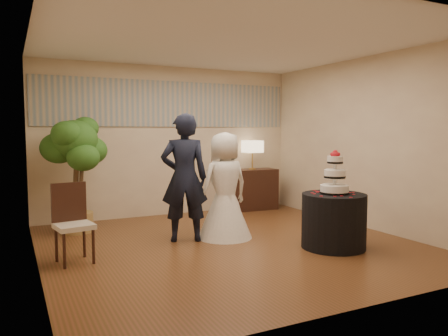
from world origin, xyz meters
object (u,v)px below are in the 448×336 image
bride (225,185)px  console (252,189)px  cake_table (334,221)px  wedding_cake (335,172)px  table_lamp (252,155)px  side_chair (74,224)px  groom (184,178)px  ficus_tree (76,174)px

bride → console: (1.54, 1.84, -0.38)m
cake_table → wedding_cake: 0.67m
wedding_cake → table_lamp: size_ratio=1.03×
side_chair → cake_table: bearing=-24.0°
groom → side_chair: size_ratio=1.92×
groom → table_lamp: bearing=-123.2°
console → table_lamp: size_ratio=1.70×
bride → side_chair: bearing=1.7°
wedding_cake → table_lamp: (0.45, 3.01, 0.07)m
wedding_cake → console: bearing=81.5°
console → groom: bearing=-137.9°
console → side_chair: bearing=-147.2°
bride → wedding_cake: bride is taller
side_chair → bride: bearing=-1.2°
groom → bride: bearing=-170.9°
bride → console: bride is taller
wedding_cake → ficus_tree: 3.93m
groom → wedding_cake: size_ratio=3.09×
groom → side_chair: 1.69m
bride → cake_table: (1.08, -1.17, -0.42)m
groom → console: (2.14, 1.75, -0.51)m
wedding_cake → side_chair: wedding_cake is taller
table_lamp → cake_table: bearing=-98.5°
cake_table → side_chair: size_ratio=0.90×
console → table_lamp: 0.70m
bride → side_chair: bride is taller
bride → wedding_cake: (1.08, -1.17, 0.26)m
bride → console: bearing=-136.2°
table_lamp → bride: bearing=-129.8°
wedding_cake → side_chair: size_ratio=0.62×
groom → console: 2.82m
bride → cake_table: bearing=126.4°
groom → bride: size_ratio=1.17×
wedding_cake → table_lamp: table_lamp is taller
ficus_tree → side_chair: (-0.25, -1.65, -0.45)m
wedding_cake → ficus_tree: bearing=140.4°
wedding_cake → side_chair: 3.43m
groom → ficus_tree: bearing=-25.5°
console → side_chair: (-3.73, -2.15, 0.07)m
console → ficus_tree: bearing=-168.9°
table_lamp → side_chair: 4.35m
table_lamp → side_chair: bearing=-150.0°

